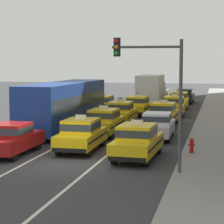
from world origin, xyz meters
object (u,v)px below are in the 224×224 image
object	(u,v)px
taxi_center_fourth	(138,105)
taxi_center_third	(121,112)
taxi_right_nearest	(137,141)
taxi_left_third	(102,104)
traffic_light_pole	(157,81)
taxi_center_sixth	(159,93)
fire_hydrant	(192,145)
taxi_center_second	(104,121)
sedan_right_second	(157,125)
taxi_right_fourth	(174,105)
box_truck_center_fifth	(151,89)
taxi_right_third	(163,113)
bus_left_second	(65,103)
sedan_left_nearest	(12,138)
taxi_center_nearest	(82,134)
taxi_right_fifth	(179,100)
sedan_right_sixth	(185,96)

from	to	relation	value
taxi_center_fourth	taxi_center_third	bearing A→B (deg)	-93.06
taxi_center_third	taxi_right_nearest	xyz separation A→B (m)	(3.38, -12.14, 0.00)
taxi_left_third	traffic_light_pole	distance (m)	22.29
taxi_center_third	taxi_center_sixth	size ratio (longest dim) A/B	0.99
fire_hydrant	traffic_light_pole	world-z (taller)	traffic_light_pole
taxi_center_sixth	taxi_right_nearest	world-z (taller)	same
taxi_left_third	taxi_center_fourth	bearing A→B (deg)	-1.11
taxi_center_second	sedan_right_second	bearing A→B (deg)	-9.99
taxi_right_nearest	taxi_right_fourth	world-z (taller)	same
taxi_left_third	traffic_light_pole	xyz separation A→B (m)	(7.51, -20.78, 2.94)
box_truck_center_fifth	sedan_right_second	bearing A→B (deg)	-80.66
box_truck_center_fifth	taxi_right_third	world-z (taller)	box_truck_center_fifth
taxi_center_third	taxi_center_fourth	bearing A→B (deg)	86.94
taxi_center_sixth	taxi_right_fourth	world-z (taller)	same
bus_left_second	taxi_center_third	distance (m)	5.07
sedan_left_nearest	taxi_right_fourth	bearing A→B (deg)	71.84
taxi_center_third	bus_left_second	bearing A→B (deg)	-127.22
taxi_center_sixth	traffic_light_pole	size ratio (longest dim) A/B	0.83
box_truck_center_fifth	taxi_center_sixth	xyz separation A→B (m)	(-0.18, 7.56, -0.90)
taxi_left_third	sedan_left_nearest	bearing A→B (deg)	-89.98
box_truck_center_fifth	taxi_center_second	bearing A→B (deg)	-90.52
sedan_left_nearest	traffic_light_pole	xyz separation A→B (m)	(7.50, -2.48, 2.97)
taxi_right_nearest	taxi_center_third	bearing A→B (deg)	105.57
taxi_right_nearest	traffic_light_pole	world-z (taller)	traffic_light_pole
traffic_light_pole	taxi_right_nearest	bearing A→B (deg)	113.73
taxi_center_nearest	box_truck_center_fifth	distance (m)	24.48
taxi_right_fifth	sedan_right_sixth	bearing A→B (deg)	88.45
box_truck_center_fifth	taxi_center_fourth	bearing A→B (deg)	-89.79
taxi_center_third	taxi_right_fourth	world-z (taller)	same
taxi_center_fourth	taxi_right_fourth	size ratio (longest dim) A/B	1.00
taxi_left_third	taxi_center_third	size ratio (longest dim) A/B	1.01
bus_left_second	fire_hydrant	xyz separation A→B (m)	(8.87, -6.82, -1.27)
taxi_center_sixth	fire_hydrant	bearing A→B (deg)	-79.82
taxi_center_third	box_truck_center_fifth	size ratio (longest dim) A/B	0.66
taxi_center_sixth	taxi_right_fifth	bearing A→B (deg)	-71.05
taxi_center_third	taxi_center_sixth	bearing A→B (deg)	89.74
bus_left_second	taxi_center_second	size ratio (longest dim) A/B	2.46
sedan_right_second	bus_left_second	bearing A→B (deg)	161.92
taxi_center_fourth	taxi_right_nearest	size ratio (longest dim) A/B	1.00
taxi_center_nearest	sedan_right_second	distance (m)	5.71
sedan_left_nearest	traffic_light_pole	size ratio (longest dim) A/B	0.77
taxi_center_fourth	taxi_right_nearest	xyz separation A→B (m)	(3.08, -17.81, 0.00)
sedan_left_nearest	taxi_right_nearest	xyz separation A→B (m)	(6.22, 0.43, 0.03)
taxi_left_third	sedan_right_sixth	size ratio (longest dim) A/B	1.06
taxi_center_nearest	taxi_right_nearest	distance (m)	3.48
taxi_center_nearest	taxi_center_third	xyz separation A→B (m)	(-0.20, 10.74, 0.00)
taxi_center_second	taxi_center_third	xyz separation A→B (m)	(-0.10, 5.50, 0.00)
sedan_right_sixth	taxi_center_nearest	bearing A→B (deg)	-96.22
taxi_center_sixth	taxi_left_third	bearing A→B (deg)	-100.71
taxi_right_fourth	fire_hydrant	xyz separation A→B (m)	(2.51, -17.06, -0.33)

